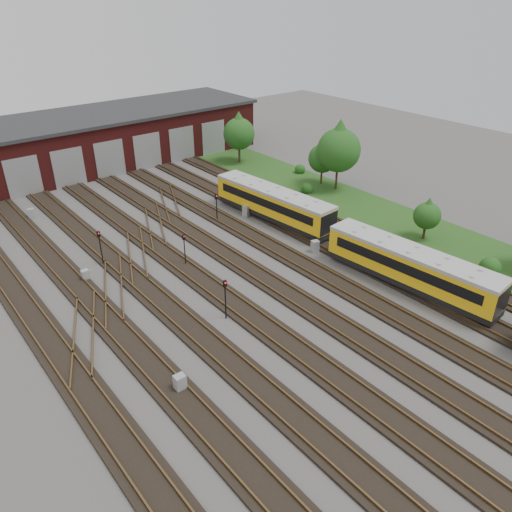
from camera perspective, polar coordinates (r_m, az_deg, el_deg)
ground at (r=36.05m, az=2.62°, el=-6.35°), size 120.00×120.00×0.00m
track_network at (r=36.25m, az=1.81°, el=-5.89°), size 30.40×70.00×0.33m
maintenance_shed at (r=67.23m, az=-20.98°, el=11.81°), size 51.00×12.50×6.35m
grass_verge at (r=54.31m, az=10.76°, el=5.85°), size 8.00×55.00×0.05m
metro_train at (r=39.68m, az=17.27°, el=-1.13°), size 3.62×46.04×2.87m
signal_mast_0 at (r=34.28m, az=-3.53°, el=-4.42°), size 0.26×0.25×3.11m
signal_mast_1 at (r=42.67m, az=-17.39°, el=1.34°), size 0.26×0.24×3.12m
signal_mast_2 at (r=48.86m, az=-4.54°, el=5.95°), size 0.27×0.25×2.85m
signal_mast_3 at (r=41.20m, az=-8.19°, el=1.15°), size 0.22×0.21×2.85m
relay_cabinet_0 at (r=29.87m, az=-8.68°, el=-14.14°), size 0.66×0.55×1.08m
relay_cabinet_1 at (r=54.76m, az=-24.29°, el=4.46°), size 0.70×0.62×1.00m
relay_cabinet_2 at (r=41.56m, az=-18.91°, el=-2.10°), size 0.57×0.47×0.94m
relay_cabinet_3 at (r=50.40m, az=-1.14°, el=5.20°), size 0.86×0.79×1.14m
relay_cabinet_4 at (r=43.81m, az=6.76°, el=1.11°), size 0.75×0.68×1.06m
tree_0 at (r=65.44m, az=-1.96°, el=14.20°), size 4.01×4.01×6.65m
tree_1 at (r=58.43m, az=7.64°, el=11.37°), size 3.28×3.28×5.43m
tree_2 at (r=56.61m, az=9.48°, el=12.41°), size 4.82×4.82×7.99m
tree_3 at (r=47.44m, az=19.03°, el=4.70°), size 2.46×2.46×4.08m
bush_0 at (r=44.22m, az=25.24°, el=-0.91°), size 1.71×1.71×1.71m
bush_1 at (r=56.54m, az=5.88°, el=7.85°), size 1.34×1.34×1.34m
bush_2 at (r=62.73m, az=5.06°, el=10.00°), size 1.30×1.30×1.30m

